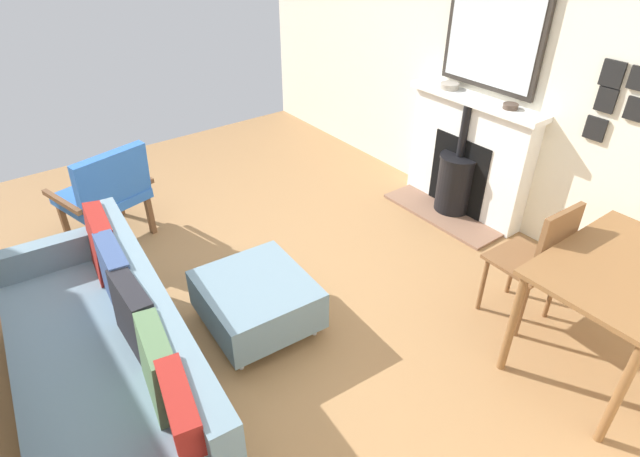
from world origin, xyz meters
name	(u,v)px	position (x,y,z in m)	size (l,w,h in m)	color
ground_plane	(223,299)	(0.00, 0.00, 0.00)	(5.10, 5.93, 0.01)	olive
wall_left	(479,53)	(-2.55, 0.00, 1.36)	(0.12, 5.93, 2.72)	silver
fireplace	(464,163)	(-2.36, 0.18, 0.47)	(0.53, 1.27, 1.07)	brown
mirror_over_mantel	(494,34)	(-2.46, 0.18, 1.56)	(0.04, 0.90, 0.86)	#2D2823
mantel_bowl_near	(450,85)	(-2.37, -0.11, 1.09)	(0.16, 0.16, 0.05)	#9E9384
mantel_bowl_far	(511,106)	(-2.37, 0.51, 1.09)	(0.12, 0.12, 0.04)	#47382D
sofa	(113,359)	(0.88, 0.48, 0.35)	(0.99, 2.15, 0.80)	#B2B2B7
ottoman	(256,299)	(-0.07, 0.39, 0.23)	(0.72, 0.76, 0.37)	#B2B2B7
armchair_accent	(106,190)	(0.35, -1.21, 0.48)	(0.79, 0.72, 0.85)	brown
dining_table	(623,282)	(-1.56, 1.94, 0.65)	(1.05, 0.73, 0.76)	brown
dining_chair_near_fireplace	(539,256)	(-1.55, 1.44, 0.54)	(0.42, 0.42, 0.92)	brown
photo_gallery_row	(616,98)	(-2.47, 1.21, 1.32)	(0.02, 0.34, 0.56)	black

